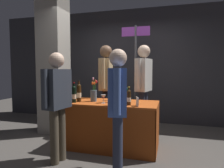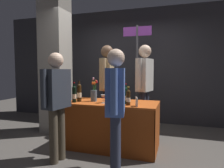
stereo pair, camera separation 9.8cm
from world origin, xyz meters
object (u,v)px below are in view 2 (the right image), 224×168
Objects in this scene: display_bottle_0 at (113,93)px; wine_glass_near_vendor at (103,97)px; taster_foreground_right at (116,100)px; vendor_presenter at (145,81)px; booth_signpost at (137,64)px; flower_vase at (94,94)px; featured_wine_bottle at (118,95)px; concrete_pillar at (55,53)px; tasting_table at (112,116)px.

wine_glass_near_vendor is (-0.06, -0.34, -0.03)m from display_bottle_0.
vendor_presenter is at bearing -16.49° from taster_foreground_right.
flower_vase is at bearing -113.32° from booth_signpost.
taster_foreground_right reaches higher than flower_vase.
featured_wine_bottle is at bearing 1.58° from taster_foreground_right.
featured_wine_bottle is at bearing -25.90° from flower_vase.
vendor_presenter reaches higher than display_bottle_0.
concrete_pillar is 2.19× the size of tasting_table.
vendor_presenter is (0.47, 0.56, 0.18)m from display_bottle_0.
flower_vase is (-0.27, -0.21, 0.00)m from display_bottle_0.
flower_vase is 1.39m from booth_signpost.
wine_glass_near_vendor is at bearing 18.76° from taster_foreground_right.
tasting_table is (1.41, -0.52, -1.11)m from concrete_pillar.
taster_foreground_right is 0.69× the size of booth_signpost.
display_bottle_0 is 1.09m from taster_foreground_right.
display_bottle_0 is at bearing -13.39° from concrete_pillar.
vendor_presenter is (1.83, 0.23, -0.57)m from concrete_pillar.
booth_signpost is at bearing 66.68° from flower_vase.
tasting_table is 1.02m from vendor_presenter.
concrete_pillar is 1.66m from wine_glass_near_vendor.
featured_wine_bottle is 1.05m from vendor_presenter.
wine_glass_near_vendor reaches higher than tasting_table.
flower_vase is at bearing 148.95° from wine_glass_near_vendor.
flower_vase reaches higher than wine_glass_near_vendor.
wine_glass_near_vendor is 0.25m from flower_vase.
tasting_table is 0.48m from flower_vase.
vendor_presenter is at bearing 60.46° from tasting_table.
wine_glass_near_vendor is at bearing -31.05° from flower_vase.
taster_foreground_right is at bearing -69.21° from tasting_table.
featured_wine_bottle is 0.60m from taster_foreground_right.
tasting_table is 0.96× the size of taster_foreground_right.
vendor_presenter is (0.74, 0.77, 0.18)m from flower_vase.
booth_signpost is at bearing 21.71° from concrete_pillar.
featured_wine_bottle is 0.22× the size of taster_foreground_right.
featured_wine_bottle reaches higher than display_bottle_0.
flower_vase is (-0.21, 0.13, 0.03)m from wine_glass_near_vendor.
wine_glass_near_vendor is at bearing -102.63° from booth_signpost.
booth_signpost is at bearing -9.03° from taster_foreground_right.
concrete_pillar is 24.02× the size of wine_glass_near_vendor.
tasting_table is 10.97× the size of wine_glass_near_vendor.
flower_vase reaches higher than featured_wine_bottle.
concrete_pillar is 1.87m from tasting_table.
display_bottle_0 is 0.35m from wine_glass_near_vendor.
tasting_table is at bearing 8.12° from taster_foreground_right.
featured_wine_bottle is at bearing -90.83° from booth_signpost.
concrete_pillar is at bearing -69.21° from vendor_presenter.
taster_foreground_right is at bearing 9.80° from vendor_presenter.
vendor_presenter is 0.79× the size of booth_signpost.
booth_signpost is (0.19, 1.15, 0.89)m from tasting_table.
taster_foreground_right is at bearing -70.73° from display_bottle_0.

